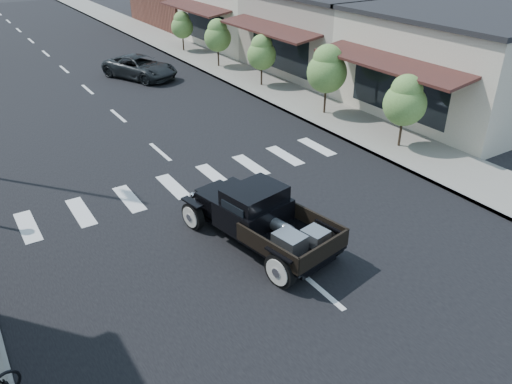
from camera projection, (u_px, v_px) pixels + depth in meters
ground at (254, 233)px, 14.83m from camera, size 120.00×120.00×0.00m
road at (99, 99)px, 25.90m from camera, size 14.00×80.00×0.02m
road_markings at (133, 129)px, 22.21m from camera, size 12.00×60.00×0.06m
sidewalk_right at (239, 74)px, 29.90m from camera, size 3.00×80.00×0.15m
storefront_near at (473, 62)px, 23.83m from camera, size 10.00×9.00×4.50m
storefront_mid at (346, 31)px, 30.48m from camera, size 10.00×9.00×4.50m
storefront_far at (265, 11)px, 37.12m from camera, size 10.00×9.00×4.50m
small_tree_a at (403, 113)px, 19.57m from camera, size 1.68×1.68×2.80m
small_tree_b at (326, 81)px, 22.98m from camera, size 1.84×1.84×3.07m
small_tree_c at (262, 61)px, 27.10m from camera, size 1.57×1.57×2.62m
small_tree_d at (218, 43)px, 30.69m from camera, size 1.64×1.64×2.74m
small_tree_e at (182, 32)px, 34.48m from camera, size 1.51×1.51×2.52m
hotrod_pickup at (260, 217)px, 13.98m from camera, size 3.21×5.35×1.74m
second_car at (140, 68)px, 29.04m from camera, size 3.84×5.12×1.29m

